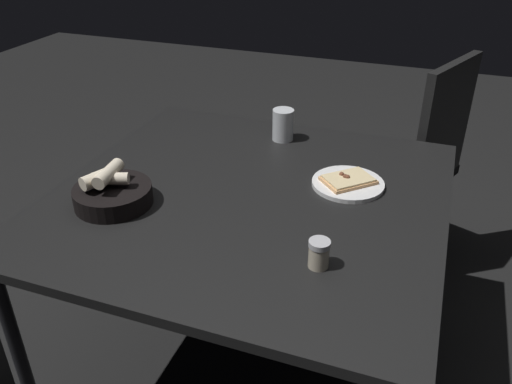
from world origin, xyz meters
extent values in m
plane|color=black|center=(0.00, 0.00, 0.00)|extent=(8.00, 8.00, 0.00)
cube|color=black|center=(0.00, 0.00, 0.70)|extent=(1.15, 1.17, 0.03)
cylinder|color=black|center=(0.52, -0.53, 0.34)|extent=(0.04, 0.04, 0.68)
cylinder|color=black|center=(-0.52, 0.53, 0.34)|extent=(0.04, 0.04, 0.68)
cylinder|color=black|center=(0.52, 0.53, 0.34)|extent=(0.04, 0.04, 0.68)
cylinder|color=white|center=(0.15, -0.28, 0.72)|extent=(0.23, 0.23, 0.01)
cube|color=tan|center=(0.15, -0.28, 0.73)|extent=(0.19, 0.19, 0.01)
cube|color=beige|center=(0.15, -0.28, 0.74)|extent=(0.17, 0.17, 0.01)
sphere|color=brown|center=(0.16, -0.25, 0.74)|extent=(0.02, 0.02, 0.02)
sphere|color=brown|center=(0.15, -0.27, 0.74)|extent=(0.02, 0.02, 0.02)
sphere|color=brown|center=(0.15, -0.27, 0.74)|extent=(0.02, 0.02, 0.02)
cylinder|color=black|center=(-0.20, 0.35, 0.74)|extent=(0.23, 0.23, 0.06)
cylinder|color=beige|center=(-0.20, 0.36, 0.81)|extent=(0.13, 0.05, 0.04)
cylinder|color=beige|center=(-0.20, 0.35, 0.80)|extent=(0.07, 0.11, 0.04)
cylinder|color=beige|center=(-0.21, 0.38, 0.80)|extent=(0.12, 0.08, 0.04)
cylinder|color=red|center=(-0.14, 0.34, 0.73)|extent=(0.06, 0.06, 0.03)
cylinder|color=silver|center=(0.42, 0.02, 0.77)|extent=(0.08, 0.08, 0.12)
cylinder|color=orange|center=(0.42, 0.02, 0.76)|extent=(0.07, 0.07, 0.08)
cylinder|color=#BFB299|center=(-0.28, -0.29, 0.74)|extent=(0.05, 0.05, 0.06)
cylinder|color=maroon|center=(-0.28, -0.29, 0.73)|extent=(0.04, 0.04, 0.03)
cylinder|color=#B7B7BC|center=(-0.28, -0.29, 0.78)|extent=(0.05, 0.05, 0.01)
cube|color=black|center=(0.89, -0.35, 0.42)|extent=(0.57, 0.57, 0.04)
cube|color=black|center=(0.82, -0.54, 0.70)|extent=(0.40, 0.19, 0.52)
cylinder|color=black|center=(1.14, -0.25, 0.20)|extent=(0.03, 0.03, 0.40)
cylinder|color=black|center=(0.78, -0.11, 0.20)|extent=(0.03, 0.03, 0.40)
cylinder|color=black|center=(1.00, -0.60, 0.20)|extent=(0.03, 0.03, 0.40)
cylinder|color=black|center=(0.64, -0.46, 0.20)|extent=(0.03, 0.03, 0.40)
camera|label=1|loc=(-1.31, -0.50, 1.53)|focal=37.09mm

